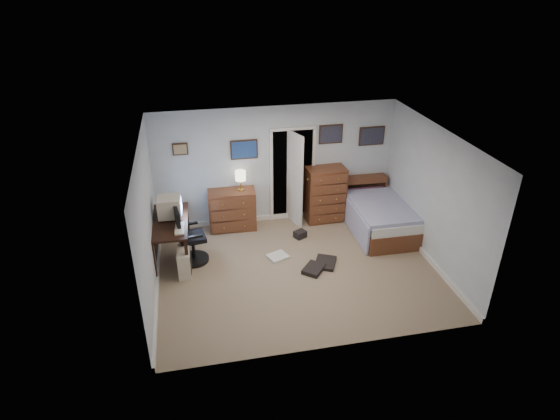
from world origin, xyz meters
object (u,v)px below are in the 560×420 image
object	(u,v)px
office_chair	(189,241)
low_dresser	(232,210)
tall_dresser	(325,194)
bed	(376,213)
computer_desk	(165,230)

from	to	relation	value
office_chair	low_dresser	size ratio (longest dim) A/B	1.17
tall_dresser	bed	size ratio (longest dim) A/B	0.55
computer_desk	office_chair	bearing A→B (deg)	-19.27
low_dresser	computer_desk	bearing A→B (deg)	-141.04
office_chair	tall_dresser	world-z (taller)	tall_dresser
computer_desk	tall_dresser	size ratio (longest dim) A/B	1.20
computer_desk	office_chair	world-z (taller)	office_chair
office_chair	tall_dresser	distance (m)	3.11
low_dresser	tall_dresser	bearing A→B (deg)	2.67
tall_dresser	low_dresser	bearing A→B (deg)	176.74
tall_dresser	bed	xyz separation A→B (m)	(0.96, -0.56, -0.27)
office_chair	bed	xyz separation A→B (m)	(3.87, 0.53, -0.10)
low_dresser	tall_dresser	distance (m)	2.00
computer_desk	low_dresser	xyz separation A→B (m)	(1.33, 0.95, -0.20)
computer_desk	tall_dresser	world-z (taller)	tall_dresser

